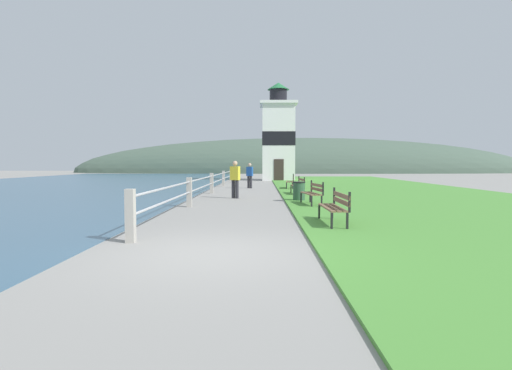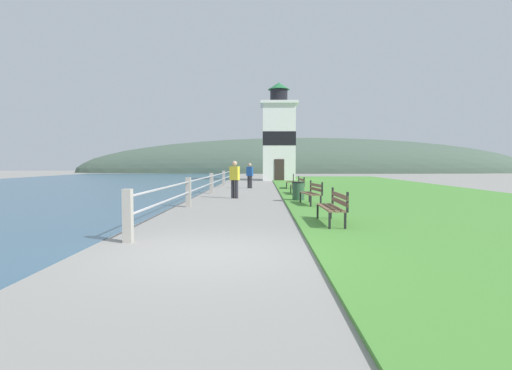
{
  "view_description": "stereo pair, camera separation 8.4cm",
  "coord_description": "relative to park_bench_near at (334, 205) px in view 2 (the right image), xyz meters",
  "views": [
    {
      "loc": [
        0.89,
        -7.03,
        1.62
      ],
      "look_at": [
        0.56,
        17.13,
        0.3
      ],
      "focal_mm": 28.0,
      "sensor_mm": 36.0,
      "label": 1
    },
    {
      "loc": [
        0.97,
        -7.03,
        1.62
      ],
      "look_at": [
        0.56,
        17.13,
        0.3
      ],
      "focal_mm": 28.0,
      "sensor_mm": 36.0,
      "label": 2
    }
  ],
  "objects": [
    {
      "name": "lighthouse",
      "position": [
        -0.34,
        27.72,
        3.53
      ],
      "size": [
        3.45,
        3.45,
        9.22
      ],
      "color": "white",
      "rests_on": "ground_plane"
    },
    {
      "name": "ground_plane",
      "position": [
        -2.81,
        -3.29,
        -0.54
      ],
      "size": [
        160.0,
        160.0,
        0.0
      ],
      "primitive_type": "plane",
      "color": "gray"
    },
    {
      "name": "park_bench_near",
      "position": [
        0.0,
        0.0,
        0.0
      ],
      "size": [
        0.51,
        1.85,
        0.94
      ],
      "rotation": [
        0.0,
        0.0,
        3.16
      ],
      "color": "brown",
      "rests_on": "ground_plane"
    },
    {
      "name": "seawall_railing",
      "position": [
        -4.6,
        10.98,
        0.11
      ],
      "size": [
        0.18,
        26.71,
        1.1
      ],
      "color": "#A8A399",
      "rests_on": "ground_plane"
    },
    {
      "name": "water_strip",
      "position": [
        -17.2,
        12.91,
        -0.53
      ],
      "size": [
        24.0,
        77.74,
        0.01
      ],
      "color": "#385B75",
      "rests_on": "ground_plane"
    },
    {
      "name": "trash_bin",
      "position": [
        -0.33,
        6.54,
        -0.12
      ],
      "size": [
        0.54,
        0.54,
        0.84
      ],
      "color": "#2D5138",
      "rests_on": "ground_plane"
    },
    {
      "name": "park_bench_far",
      "position": [
        -0.02,
        9.98,
        -0.0
      ],
      "size": [
        0.59,
        1.68,
        0.94
      ],
      "rotation": [
        0.0,
        0.0,
        3.22
      ],
      "color": "brown",
      "rests_on": "ground_plane"
    },
    {
      "name": "person_by_railing",
      "position": [
        -3.14,
        8.03,
        0.4
      ],
      "size": [
        0.48,
        0.38,
        1.73
      ],
      "rotation": [
        0.0,
        0.0,
        1.16
      ],
      "color": "#28282D",
      "rests_on": "ground_plane"
    },
    {
      "name": "grass_verge",
      "position": [
        5.07,
        12.91,
        -0.51
      ],
      "size": [
        12.0,
        48.59,
        0.06
      ],
      "color": "#4C8E38",
      "rests_on": "ground_plane"
    },
    {
      "name": "distant_hillside",
      "position": [
        5.19,
        59.11,
        -0.54
      ],
      "size": [
        80.0,
        16.0,
        12.0
      ],
      "color": "#475B4C",
      "rests_on": "ground_plane"
    },
    {
      "name": "park_bench_midway",
      "position": [
        0.04,
        4.81,
        -0.0
      ],
      "size": [
        0.7,
        1.7,
        0.94
      ],
      "rotation": [
        0.0,
        0.0,
        3.28
      ],
      "color": "brown",
      "rests_on": "ground_plane"
    },
    {
      "name": "person_strolling",
      "position": [
        -2.69,
        15.54,
        0.34
      ],
      "size": [
        0.45,
        0.36,
        1.63
      ],
      "rotation": [
        0.0,
        0.0,
        1.16
      ],
      "color": "#28282D",
      "rests_on": "ground_plane"
    },
    {
      "name": "park_bench_by_lighthouse",
      "position": [
        -0.07,
        14.61,
        -0.0
      ],
      "size": [
        0.58,
        1.65,
        0.94
      ],
      "rotation": [
        0.0,
        0.0,
        3.07
      ],
      "color": "brown",
      "rests_on": "ground_plane"
    }
  ]
}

